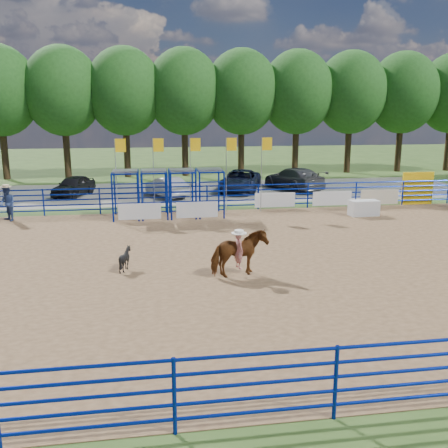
% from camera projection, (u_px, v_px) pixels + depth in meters
% --- Properties ---
extents(ground, '(120.00, 120.00, 0.00)m').
position_uv_depth(ground, '(238.00, 262.00, 19.09)').
color(ground, '#415E25').
rests_on(ground, ground).
extents(arena_dirt, '(30.00, 20.00, 0.02)m').
position_uv_depth(arena_dirt, '(238.00, 262.00, 19.09)').
color(arena_dirt, olive).
rests_on(arena_dirt, ground).
extents(gravel_strip, '(40.00, 10.00, 0.01)m').
position_uv_depth(gravel_strip, '(195.00, 192.00, 35.46)').
color(gravel_strip, gray).
rests_on(gravel_strip, ground).
extents(announcer_table, '(1.61, 0.81, 0.84)m').
position_uv_depth(announcer_table, '(364.00, 208.00, 27.35)').
color(announcer_table, silver).
rests_on(announcer_table, arena_dirt).
extents(horse_and_rider, '(2.11, 1.38, 2.29)m').
position_uv_depth(horse_and_rider, '(239.00, 252.00, 17.30)').
color(horse_and_rider, brown).
rests_on(horse_and_rider, arena_dirt).
extents(calf, '(1.00, 0.97, 0.85)m').
position_uv_depth(calf, '(125.00, 259.00, 18.05)').
color(calf, black).
rests_on(calf, arena_dirt).
extents(spectator_cowboy, '(1.10, 1.13, 1.89)m').
position_uv_depth(spectator_cowboy, '(7.00, 203.00, 25.92)').
color(spectator_cowboy, navy).
rests_on(spectator_cowboy, arena_dirt).
extents(car_a, '(2.89, 4.33, 1.37)m').
position_uv_depth(car_a, '(74.00, 186.00, 33.59)').
color(car_a, black).
rests_on(car_a, gravel_strip).
extents(car_b, '(2.91, 4.23, 1.32)m').
position_uv_depth(car_b, '(167.00, 187.00, 33.25)').
color(car_b, '#9A9CA2').
rests_on(car_b, gravel_strip).
extents(car_c, '(4.08, 5.91, 1.50)m').
position_uv_depth(car_c, '(240.00, 181.00, 35.47)').
color(car_c, '#151C36').
rests_on(car_c, gravel_strip).
extents(car_d, '(3.86, 5.96, 1.60)m').
position_uv_depth(car_d, '(294.00, 179.00, 36.18)').
color(car_d, '#505052').
rests_on(car_d, gravel_strip).
extents(perimeter_fence, '(30.10, 20.10, 1.50)m').
position_uv_depth(perimeter_fence, '(239.00, 244.00, 18.92)').
color(perimeter_fence, '#061D93').
rests_on(perimeter_fence, ground).
extents(chute_assembly, '(19.32, 2.41, 4.20)m').
position_uv_depth(chute_assembly, '(175.00, 194.00, 27.04)').
color(chute_assembly, '#061D93').
rests_on(chute_assembly, ground).
extents(treeline, '(56.40, 6.40, 11.24)m').
position_uv_depth(treeline, '(184.00, 87.00, 42.44)').
color(treeline, '#3F2B19').
rests_on(treeline, ground).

